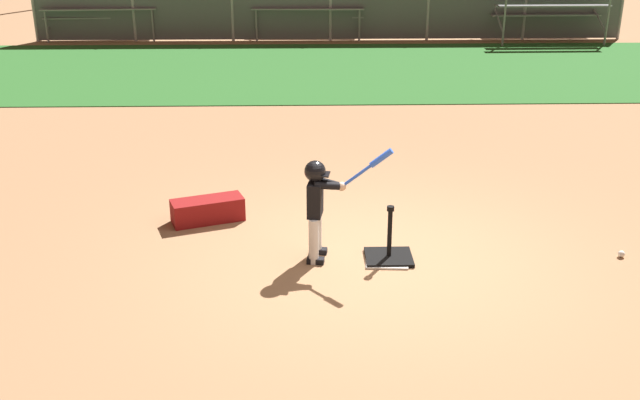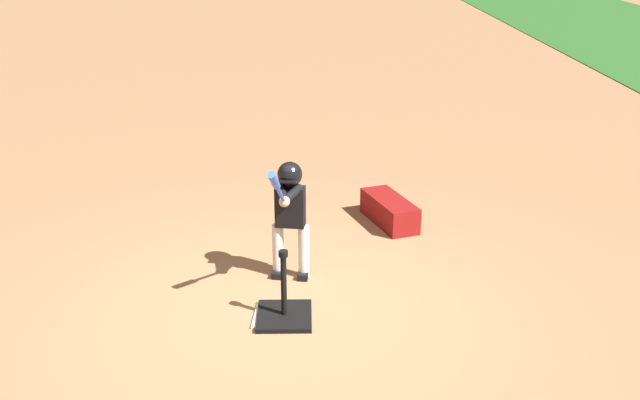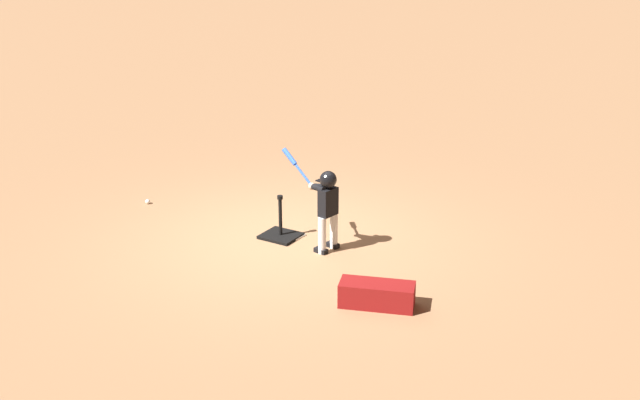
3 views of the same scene
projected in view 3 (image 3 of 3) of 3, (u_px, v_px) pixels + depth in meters
The scene contains 6 objects.
ground_plane at pixel (287, 239), 10.23m from camera, with size 90.00×90.00×0.00m, color #99704C.
home_plate at pixel (284, 236), 10.29m from camera, with size 0.44×0.44×0.02m, color white.
batting_tee at pixel (281, 233), 10.26m from camera, with size 0.50×0.45×0.61m.
batter_child at pixel (326, 200), 9.65m from camera, with size 0.90×0.36×1.27m.
baseball at pixel (148, 202), 11.51m from camera, with size 0.07×0.07×0.07m, color white.
equipment_bag at pixel (377, 295), 8.37m from camera, with size 0.84×0.32×0.28m, color maroon.
Camera 3 is at (-5.31, 7.80, 4.01)m, focal length 42.00 mm.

